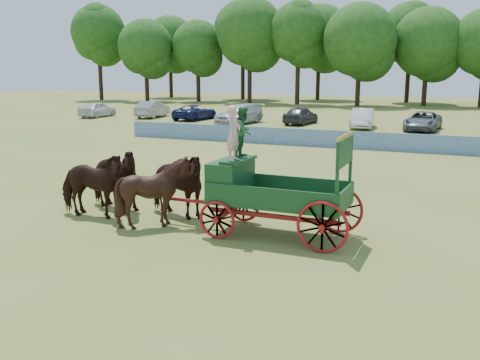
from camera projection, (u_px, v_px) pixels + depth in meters
name	position (u px, v px, depth m)	size (l,w,h in m)	color
ground	(184.00, 227.00, 16.12)	(160.00, 160.00, 0.00)	olive
horse_lead_left	(91.00, 185.00, 16.90)	(1.15, 2.53, 2.14)	black
horse_lead_right	(112.00, 179.00, 17.89)	(1.15, 2.53, 2.14)	black
horse_wheel_left	(156.00, 192.00, 15.98)	(1.73, 1.94, 2.14)	black
horse_wheel_right	(175.00, 185.00, 16.97)	(1.15, 2.53, 2.14)	black
farm_dray	(256.00, 179.00, 15.23)	(6.00, 2.00, 3.69)	#A71F10
sponsor_banner	(314.00, 138.00, 32.59)	(26.00, 0.08, 1.05)	#1B4395
parked_cars	(378.00, 119.00, 42.45)	(53.83, 7.61, 1.64)	silver
treeline	(369.00, 34.00, 69.83)	(90.57, 22.24, 14.88)	#382314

